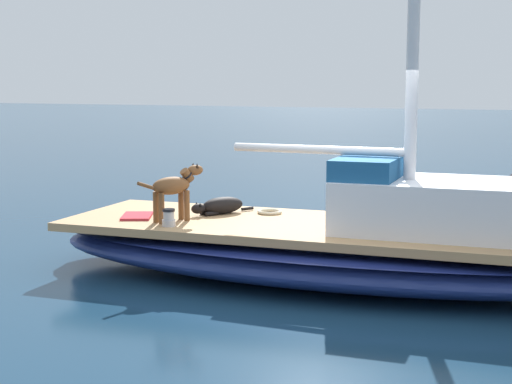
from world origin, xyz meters
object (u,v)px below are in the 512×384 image
at_px(coiled_rope, 270,212).
at_px(dog_brown, 174,187).
at_px(deck_towel, 137,216).
at_px(deck_winch, 169,218).
at_px(sailboat_main, 332,252).
at_px(dog_black, 220,206).

bearing_deg(coiled_rope, dog_brown, -40.68).
bearing_deg(dog_brown, coiled_rope, 139.32).
relative_size(dog_brown, coiled_rope, 2.67).
bearing_deg(coiled_rope, deck_towel, -57.01).
relative_size(dog_brown, deck_winch, 4.11).
distance_m(dog_brown, deck_towel, 0.71).
xyz_separation_m(coiled_rope, deck_towel, (0.93, -1.44, -0.01)).
height_order(deck_winch, deck_towel, deck_winch).
height_order(sailboat_main, deck_winch, deck_winch).
bearing_deg(deck_towel, deck_winch, 60.21).
distance_m(coiled_rope, deck_towel, 1.72).
bearing_deg(dog_black, deck_winch, -9.65).
height_order(sailboat_main, deck_towel, deck_towel).
xyz_separation_m(dog_black, deck_towel, (0.65, -0.86, -0.09)).
height_order(sailboat_main, dog_black, dog_black).
height_order(dog_black, dog_brown, dog_brown).
height_order(dog_brown, deck_towel, dog_brown).
distance_m(sailboat_main, deck_towel, 2.52).
bearing_deg(sailboat_main, dog_black, -97.75).
bearing_deg(sailboat_main, deck_winch, -65.19).
distance_m(sailboat_main, dog_brown, 2.08).
bearing_deg(dog_brown, deck_towel, -96.02).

